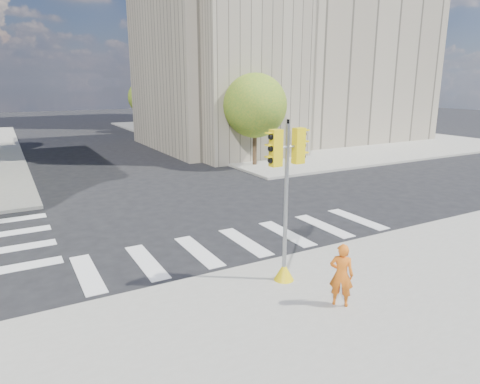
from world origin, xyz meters
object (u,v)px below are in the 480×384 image
object	(u,v)px
lamp_near	(233,96)
traffic_signal	(286,216)
photographer	(341,275)
lamp_far	(168,92)

from	to	relation	value
lamp_near	traffic_signal	size ratio (longest dim) A/B	1.82
photographer	lamp_far	bearing A→B (deg)	-56.83
traffic_signal	photographer	size ratio (longest dim) A/B	2.77
lamp_near	photographer	world-z (taller)	lamp_near
lamp_far	traffic_signal	distance (m)	34.63
lamp_far	lamp_near	bearing A→B (deg)	-90.00
lamp_far	photographer	bearing A→B (deg)	-103.33
traffic_signal	photographer	world-z (taller)	traffic_signal
lamp_near	lamp_far	world-z (taller)	same
lamp_far	traffic_signal	world-z (taller)	lamp_far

